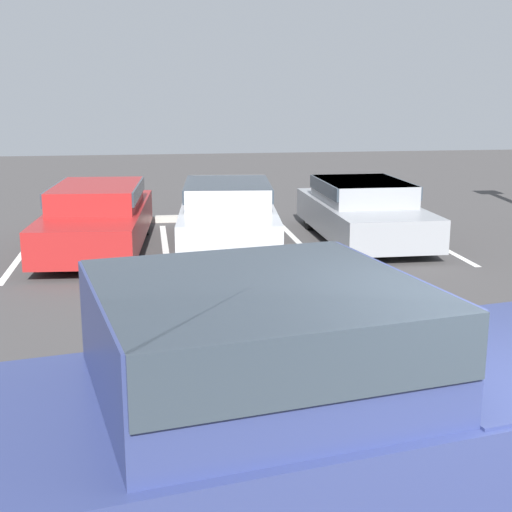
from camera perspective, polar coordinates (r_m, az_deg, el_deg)
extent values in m
cube|color=white|center=(13.82, -18.13, 0.25)|extent=(0.12, 4.56, 0.01)
cube|color=white|center=(13.63, -7.26, 0.63)|extent=(0.12, 4.56, 0.01)
cube|color=white|center=(13.93, 3.53, 0.99)|extent=(0.12, 4.56, 0.01)
cube|color=white|center=(14.69, 13.53, 1.29)|extent=(0.12, 4.56, 0.01)
cube|color=navy|center=(4.85, 3.30, -14.80)|extent=(5.72, 3.00, 0.87)
cube|color=navy|center=(4.44, 0.17, -6.46)|extent=(2.27, 2.19, 0.69)
cube|color=#2D3842|center=(4.39, 0.17, -4.55)|extent=(2.24, 2.24, 0.38)
cylinder|color=black|center=(6.35, 14.21, -10.89)|extent=(0.85, 0.44, 0.80)
cylinder|color=#ADADB2|center=(6.35, 14.21, -10.89)|extent=(0.49, 0.39, 0.44)
cylinder|color=black|center=(5.42, -17.26, -15.48)|extent=(0.85, 0.44, 0.80)
cylinder|color=#ADADB2|center=(5.42, -17.26, -15.48)|extent=(0.49, 0.39, 0.44)
cube|color=maroon|center=(13.63, -12.53, 2.50)|extent=(2.05, 4.75, 0.62)
cube|color=maroon|center=(13.64, -12.59, 4.73)|extent=(1.68, 2.52, 0.42)
cube|color=#2D3842|center=(13.62, -12.61, 5.08)|extent=(1.74, 2.48, 0.25)
cylinder|color=black|center=(12.26, -9.95, 0.62)|extent=(0.25, 0.64, 0.63)
cylinder|color=#ADADB2|center=(12.26, -9.95, 0.62)|extent=(0.24, 0.36, 0.35)
cylinder|color=black|center=(12.50, -16.67, 0.49)|extent=(0.25, 0.64, 0.63)
cylinder|color=#ADADB2|center=(12.50, -16.67, 0.49)|extent=(0.24, 0.36, 0.35)
cylinder|color=black|center=(14.89, -8.99, 2.88)|extent=(0.25, 0.64, 0.63)
cylinder|color=#ADADB2|center=(14.89, -8.99, 2.88)|extent=(0.24, 0.36, 0.35)
cylinder|color=black|center=(15.08, -14.57, 2.74)|extent=(0.25, 0.64, 0.63)
cylinder|color=#ADADB2|center=(15.08, -14.57, 2.74)|extent=(0.24, 0.36, 0.35)
cube|color=#B7BABF|center=(13.74, -2.28, 2.87)|extent=(2.20, 4.74, 0.62)
cube|color=#B7BABF|center=(13.75, -2.30, 5.05)|extent=(1.77, 2.53, 0.41)
cube|color=#2D3842|center=(13.74, -2.31, 5.40)|extent=(1.84, 2.48, 0.25)
cylinder|color=black|center=(12.50, 1.27, 1.07)|extent=(0.28, 0.65, 0.63)
cylinder|color=#ADADB2|center=(12.50, 1.27, 1.07)|extent=(0.26, 0.37, 0.35)
cylinder|color=black|center=(12.48, -5.65, 0.99)|extent=(0.28, 0.65, 0.63)
cylinder|color=#ADADB2|center=(12.48, -5.65, 0.99)|extent=(0.26, 0.37, 0.35)
cylinder|color=black|center=(15.11, 0.52, 3.19)|extent=(0.28, 0.65, 0.63)
cylinder|color=#ADADB2|center=(15.11, 0.52, 3.19)|extent=(0.26, 0.37, 0.35)
cylinder|color=black|center=(15.09, -5.21, 3.13)|extent=(0.28, 0.65, 0.63)
cylinder|color=#ADADB2|center=(15.09, -5.21, 3.13)|extent=(0.26, 0.37, 0.35)
cube|color=gray|center=(14.31, 8.54, 3.09)|extent=(1.78, 4.34, 0.60)
cube|color=gray|center=(14.31, 8.51, 5.17)|extent=(1.56, 2.26, 0.42)
cube|color=#2D3842|center=(14.30, 8.52, 5.50)|extent=(1.63, 2.21, 0.25)
cylinder|color=black|center=(13.43, 13.19, 1.51)|extent=(0.21, 0.61, 0.60)
cylinder|color=#ADADB2|center=(13.43, 13.19, 1.51)|extent=(0.22, 0.33, 0.33)
cylinder|color=black|center=(12.95, 6.89, 1.34)|extent=(0.21, 0.61, 0.60)
cylinder|color=#ADADB2|center=(12.95, 6.89, 1.34)|extent=(0.22, 0.33, 0.33)
cylinder|color=black|center=(15.75, 9.85, 3.36)|extent=(0.21, 0.61, 0.60)
cylinder|color=#ADADB2|center=(15.75, 9.85, 3.36)|extent=(0.22, 0.33, 0.33)
cylinder|color=black|center=(15.34, 4.42, 3.26)|extent=(0.21, 0.61, 0.60)
cylinder|color=#ADADB2|center=(15.34, 4.42, 3.26)|extent=(0.22, 0.33, 0.33)
cube|color=#B7B2A8|center=(16.31, -7.34, 2.95)|extent=(1.61, 0.20, 0.14)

